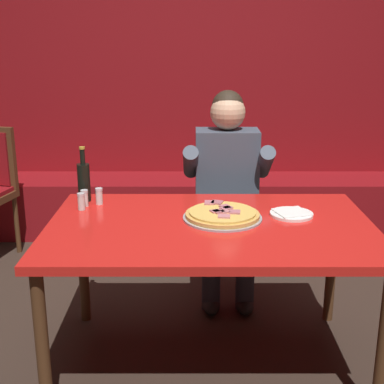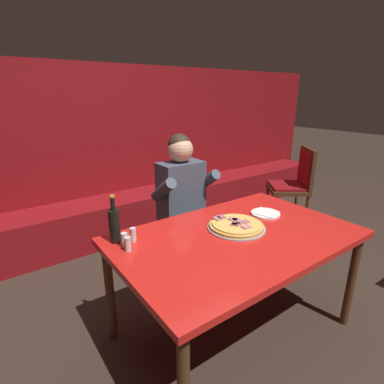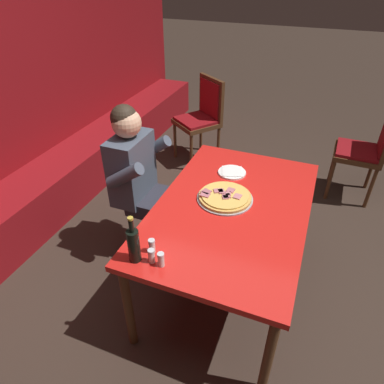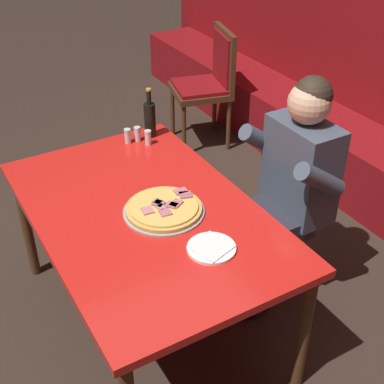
% 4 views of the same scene
% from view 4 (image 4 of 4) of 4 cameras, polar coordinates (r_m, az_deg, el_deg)
% --- Properties ---
extents(ground_plane, '(24.00, 24.00, 0.00)m').
position_cam_4_polar(ground_plane, '(2.99, -4.35, -13.56)').
color(ground_plane, '#33261E').
extents(main_dining_table, '(1.52, 0.97, 0.74)m').
position_cam_4_polar(main_dining_table, '(2.54, -4.99, -3.19)').
color(main_dining_table, '#4C2D19').
rests_on(main_dining_table, ground_plane).
extents(pizza, '(0.38, 0.38, 0.05)m').
position_cam_4_polar(pizza, '(2.47, -3.01, -1.81)').
color(pizza, '#9E9EA3').
rests_on(pizza, main_dining_table).
extents(plate_white_paper, '(0.21, 0.21, 0.02)m').
position_cam_4_polar(plate_white_paper, '(2.26, 2.08, -5.98)').
color(plate_white_paper, white).
rests_on(plate_white_paper, main_dining_table).
extents(beer_bottle, '(0.07, 0.07, 0.29)m').
position_cam_4_polar(beer_bottle, '(3.09, -4.52, 7.82)').
color(beer_bottle, black).
rests_on(beer_bottle, main_dining_table).
extents(shaker_oregano, '(0.04, 0.04, 0.09)m').
position_cam_4_polar(shaker_oregano, '(3.07, -5.84, 6.11)').
color(shaker_oregano, silver).
rests_on(shaker_oregano, main_dining_table).
extents(shaker_black_pepper, '(0.04, 0.04, 0.09)m').
position_cam_4_polar(shaker_black_pepper, '(3.03, -4.71, 5.75)').
color(shaker_black_pepper, silver).
rests_on(shaker_black_pepper, main_dining_table).
extents(shaker_red_pepper_flakes, '(0.04, 0.04, 0.09)m').
position_cam_4_polar(shaker_red_pepper_flakes, '(3.06, -6.87, 5.88)').
color(shaker_red_pepper_flakes, silver).
rests_on(shaker_red_pepper_flakes, main_dining_table).
extents(diner_seated_blue_shirt, '(0.53, 0.53, 1.27)m').
position_cam_4_polar(diner_seated_blue_shirt, '(2.77, 10.02, 0.67)').
color(diner_seated_blue_shirt, black).
rests_on(diner_seated_blue_shirt, ground_plane).
extents(dining_chair_by_booth, '(0.54, 0.54, 0.95)m').
position_cam_4_polar(dining_chair_by_booth, '(4.42, 1.88, 11.93)').
color(dining_chair_by_booth, '#4C2D19').
rests_on(dining_chair_by_booth, ground_plane).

